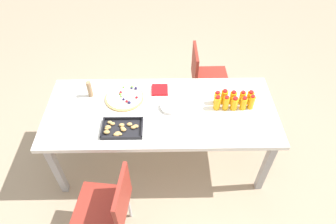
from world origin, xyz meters
TOP-DOWN VIEW (x-y plane):
  - ground_plane at (0.00, 0.00)m, footprint 12.00×12.00m
  - party_table at (0.00, 0.00)m, footprint 2.04×0.85m
  - chair_far_right at (0.39, 0.77)m, footprint 0.45×0.45m
  - chair_near_left at (-0.48, -0.77)m, footprint 0.41×0.41m
  - juice_bottle_0 at (-0.79, -0.08)m, footprint 0.06×0.06m
  - juice_bottle_1 at (-0.72, -0.08)m, footprint 0.05×0.05m
  - juice_bottle_2 at (-0.64, -0.08)m, footprint 0.06×0.06m
  - juice_bottle_3 at (-0.56, -0.09)m, footprint 0.06×0.06m
  - juice_bottle_4 at (-0.50, -0.08)m, footprint 0.05×0.05m
  - juice_bottle_5 at (-0.79, -0.02)m, footprint 0.05×0.05m
  - juice_bottle_6 at (-0.72, -0.01)m, footprint 0.06×0.06m
  - juice_bottle_7 at (-0.64, -0.01)m, footprint 0.06×0.06m
  - juice_bottle_8 at (-0.57, -0.01)m, footprint 0.05×0.05m
  - juice_bottle_9 at (-0.49, -0.02)m, footprint 0.06×0.06m
  - fruit_pizza at (0.33, -0.15)m, footprint 0.35×0.35m
  - snack_tray at (0.33, 0.22)m, footprint 0.34×0.22m
  - plate_stack at (-0.09, -0.03)m, footprint 0.19×0.19m
  - napkin_stack at (0.01, -0.25)m, footprint 0.15×0.15m
  - cardboard_tube at (0.64, -0.19)m, footprint 0.04×0.04m

SIDE VIEW (x-z plane):
  - ground_plane at x=0.00m, z-range 0.00..0.00m
  - chair_far_right at x=0.39m, z-range 0.09..0.92m
  - chair_near_left at x=-0.48m, z-range 0.09..0.92m
  - party_table at x=0.00m, z-range 0.30..1.04m
  - napkin_stack at x=0.01m, z-range 0.74..0.76m
  - fruit_pizza at x=0.33m, z-range 0.73..0.78m
  - snack_tray at x=0.33m, z-range 0.73..0.77m
  - plate_stack at x=-0.09m, z-range 0.74..0.77m
  - juice_bottle_7 at x=-0.64m, z-range 0.74..0.87m
  - juice_bottle_6 at x=-0.72m, z-range 0.74..0.87m
  - juice_bottle_2 at x=-0.64m, z-range 0.74..0.87m
  - juice_bottle_1 at x=-0.72m, z-range 0.74..0.87m
  - juice_bottle_0 at x=-0.79m, z-range 0.74..0.87m
  - juice_bottle_4 at x=-0.50m, z-range 0.74..0.87m
  - juice_bottle_9 at x=-0.49m, z-range 0.74..0.88m
  - juice_bottle_8 at x=-0.57m, z-range 0.74..0.88m
  - juice_bottle_5 at x=-0.79m, z-range 0.74..0.88m
  - juice_bottle_3 at x=-0.56m, z-range 0.74..0.88m
  - cardboard_tube at x=0.64m, z-range 0.74..0.90m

